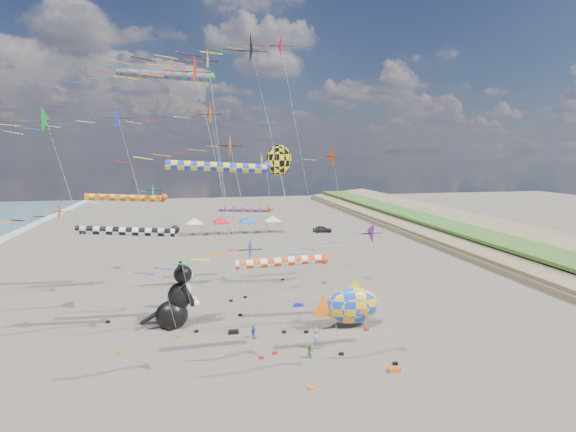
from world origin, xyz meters
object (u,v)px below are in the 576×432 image
Objects in this scene: person_adult at (317,340)px; parked_car at (322,229)px; fish_inflatable at (352,306)px; child_blue at (253,332)px; child_green at (310,352)px; cat_inflatable at (175,295)px.

person_adult reaches higher than parked_car.
fish_inflatable is 9.11m from child_blue.
child_blue reaches higher than child_green.
person_adult is (-4.29, -3.82, -1.20)m from fish_inflatable.
fish_inflatable reaches higher than child_green.
cat_inflatable is 5.16× the size of child_blue.
fish_inflatable is at bearing -23.00° from cat_inflatable.
child_green is 5.93m from child_blue.
cat_inflatable is at bearing 132.58° from child_green.
parked_car reaches higher than child_green.
person_adult is 52.79m from parked_car.
cat_inflatable reaches higher than child_blue.
person_adult is (11.22, -7.23, -2.17)m from cat_inflatable.
child_green is at bearing -50.57° from cat_inflatable.
person_adult is 1.71m from child_green.
parked_car is (16.08, 51.97, 0.12)m from child_green.
child_green is at bearing -134.88° from fish_inflatable.
cat_inflatable is 0.90× the size of fish_inflatable.
cat_inflatable is at bearing 104.14° from child_blue.
cat_inflatable is 15.91m from fish_inflatable.
child_green is (-5.20, -5.23, -1.51)m from fish_inflatable.
child_blue is at bearing -42.39° from cat_inflatable.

